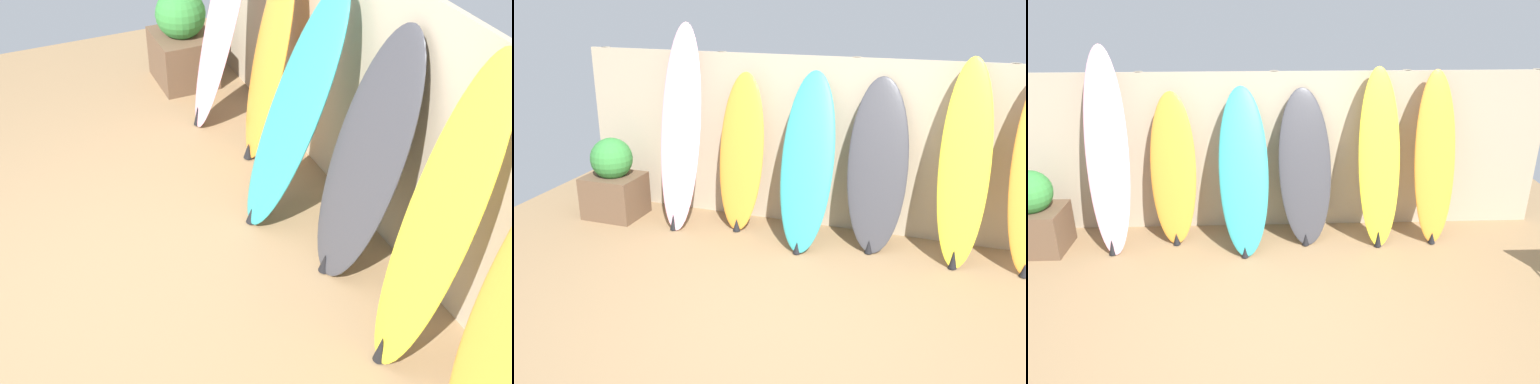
# 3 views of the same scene
# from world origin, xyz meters

# --- Properties ---
(ground) EXTENTS (7.68, 7.68, 0.00)m
(ground) POSITION_xyz_m (0.00, 0.00, 0.00)
(ground) COLOR #8E704C
(fence_back) EXTENTS (6.08, 0.11, 1.80)m
(fence_back) POSITION_xyz_m (-0.00, 2.01, 0.90)
(fence_back) COLOR tan
(fence_back) RESTS_ON ground
(surfboard_pink_0) EXTENTS (0.51, 0.70, 2.11)m
(surfboard_pink_0) POSITION_xyz_m (-1.74, 1.59, 1.04)
(surfboard_pink_0) COLOR pink
(surfboard_pink_0) RESTS_ON ground
(surfboard_orange_1) EXTENTS (0.50, 0.42, 1.64)m
(surfboard_orange_1) POSITION_xyz_m (-1.09, 1.68, 0.81)
(surfboard_orange_1) COLOR orange
(surfboard_orange_1) RESTS_ON ground
(surfboard_teal_2) EXTENTS (0.56, 0.77, 1.70)m
(surfboard_teal_2) POSITION_xyz_m (-0.34, 1.52, 0.84)
(surfboard_teal_2) COLOR teal
(surfboard_teal_2) RESTS_ON ground
(surfboard_charcoal_3) EXTENTS (0.64, 0.62, 1.65)m
(surfboard_charcoal_3) POSITION_xyz_m (0.32, 1.68, 0.82)
(surfboard_charcoal_3) COLOR #38383D
(surfboard_charcoal_3) RESTS_ON ground
(surfboard_yellow_4) EXTENTS (0.48, 0.58, 1.88)m
(surfboard_yellow_4) POSITION_xyz_m (1.11, 1.61, 0.92)
(surfboard_yellow_4) COLOR yellow
(surfboard_yellow_4) RESTS_ON ground
(planter_box) EXTENTS (0.60, 0.52, 0.90)m
(planter_box) POSITION_xyz_m (-2.55, 1.48, 0.41)
(planter_box) COLOR brown
(planter_box) RESTS_ON ground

